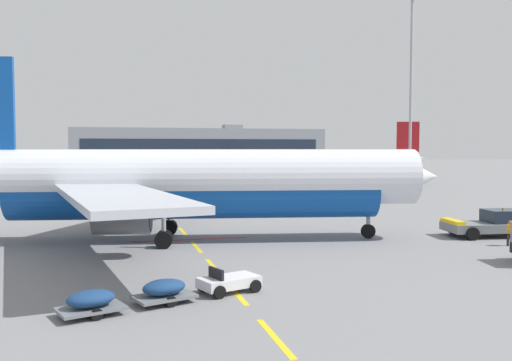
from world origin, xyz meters
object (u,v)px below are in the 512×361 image
airliner_mid_left (340,163)px  apron_light_mast_far (411,70)px  baggage_train (165,290)px  ground_crew_worker (510,231)px  pushback_tug (491,224)px  airliner_foreground (188,183)px

airliner_mid_left → apron_light_mast_far: apron_light_mast_far is taller
baggage_train → ground_crew_worker: ground_crew_worker is taller
pushback_tug → baggage_train: size_ratio=0.74×
pushback_tug → apron_light_mast_far: 35.63m
airliner_mid_left → ground_crew_worker: 63.27m
baggage_train → ground_crew_worker: (22.73, 7.73, 0.41)m
baggage_train → apron_light_mast_far: (35.07, 41.61, 15.55)m
airliner_foreground → pushback_tug: airliner_foreground is taller
pushback_tug → ground_crew_worker: size_ratio=3.84×
airliner_foreground → airliner_mid_left: bearing=57.7°
airliner_mid_left → baggage_train: bearing=-118.3°
airliner_foreground → airliner_mid_left: (34.27, 54.30, -0.45)m
pushback_tug → apron_light_mast_far: apron_light_mast_far is taller
ground_crew_worker → airliner_mid_left: bearing=76.7°
pushback_tug → baggage_train: 26.60m
apron_light_mast_far → airliner_mid_left: bearing=85.5°
airliner_foreground → apron_light_mast_far: apron_light_mast_far is taller
baggage_train → apron_light_mast_far: bearing=49.9°
pushback_tug → apron_light_mast_far: (11.00, 30.31, 15.18)m
airliner_foreground → airliner_mid_left: airliner_foreground is taller
airliner_foreground → airliner_mid_left: size_ratio=1.15×
ground_crew_worker → pushback_tug: bearing=69.3°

